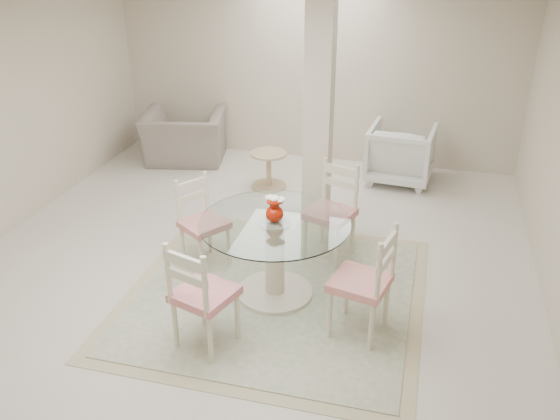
% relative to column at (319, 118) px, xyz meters
% --- Properties ---
extents(ground, '(7.00, 7.00, 0.00)m').
position_rel_column_xyz_m(ground, '(-0.50, -1.30, -1.35)').
color(ground, silver).
rests_on(ground, ground).
extents(room_shell, '(6.02, 7.02, 2.71)m').
position_rel_column_xyz_m(room_shell, '(-0.50, -1.30, 0.51)').
color(room_shell, beige).
rests_on(room_shell, ground).
extents(column, '(0.30, 0.30, 2.70)m').
position_rel_column_xyz_m(column, '(0.00, 0.00, 0.00)').
color(column, beige).
rests_on(column, ground).
extents(area_rug, '(2.89, 2.89, 0.02)m').
position_rel_column_xyz_m(area_rug, '(-0.08, -1.61, -1.34)').
color(area_rug, tan).
rests_on(area_rug, ground).
extents(dining_table, '(1.43, 1.43, 0.83)m').
position_rel_column_xyz_m(dining_table, '(-0.08, -1.61, -0.93)').
color(dining_table, beige).
rests_on(dining_table, ground).
extents(red_vase, '(0.20, 0.17, 0.26)m').
position_rel_column_xyz_m(red_vase, '(-0.08, -1.61, -0.40)').
color(red_vase, '#A81805').
rests_on(red_vase, dining_table).
extents(dining_chair_east, '(0.57, 0.57, 1.19)m').
position_rel_column_xyz_m(dining_chair_east, '(0.87, -2.01, -0.73)').
color(dining_chair_east, beige).
rests_on(dining_chair_east, ground).
extents(dining_chair_north, '(0.59, 0.59, 1.17)m').
position_rel_column_xyz_m(dining_chair_north, '(0.32, -0.67, -0.74)').
color(dining_chair_north, beige).
rests_on(dining_chair_north, ground).
extents(dining_chair_west, '(0.60, 0.60, 1.07)m').
position_rel_column_xyz_m(dining_chair_west, '(-1.01, -1.20, -0.79)').
color(dining_chair_west, '#F1E3C6').
rests_on(dining_chair_west, ground).
extents(dining_chair_south, '(0.59, 0.59, 1.16)m').
position_rel_column_xyz_m(dining_chair_south, '(-0.48, -2.56, -0.74)').
color(dining_chair_south, beige).
rests_on(dining_chair_south, ground).
extents(recliner_taupe, '(1.37, 1.25, 0.77)m').
position_rel_column_xyz_m(recliner_taupe, '(-2.36, 1.55, -0.97)').
color(recliner_taupe, gray).
rests_on(recliner_taupe, ground).
extents(armchair_white, '(0.95, 0.97, 0.81)m').
position_rel_column_xyz_m(armchair_white, '(0.88, 1.61, -0.94)').
color(armchair_white, white).
rests_on(armchair_white, ground).
extents(side_table, '(0.49, 0.49, 0.51)m').
position_rel_column_xyz_m(side_table, '(-0.85, 0.90, -1.11)').
color(side_table, tan).
rests_on(side_table, ground).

